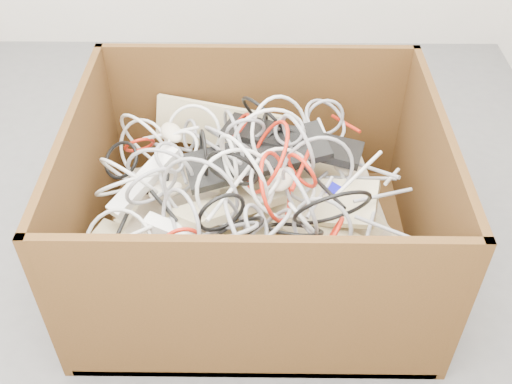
{
  "coord_description": "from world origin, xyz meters",
  "views": [
    {
      "loc": [
        0.22,
        -1.48,
        1.61
      ],
      "look_at": [
        0.21,
        -0.04,
        0.3
      ],
      "focal_mm": 42.54,
      "sensor_mm": 36.0,
      "label": 1
    }
  ],
  "objects_px": {
    "power_strip_left": "(144,181)",
    "vga_plug": "(332,189)",
    "cardboard_box": "(252,229)",
    "power_strip_right": "(186,237)"
  },
  "relations": [
    {
      "from": "power_strip_left",
      "to": "vga_plug",
      "type": "height_order",
      "value": "power_strip_left"
    },
    {
      "from": "cardboard_box",
      "to": "power_strip_right",
      "type": "relative_size",
      "value": 4.32
    },
    {
      "from": "power_strip_right",
      "to": "vga_plug",
      "type": "height_order",
      "value": "power_strip_right"
    },
    {
      "from": "cardboard_box",
      "to": "power_strip_right",
      "type": "height_order",
      "value": "cardboard_box"
    },
    {
      "from": "vga_plug",
      "to": "cardboard_box",
      "type": "bearing_deg",
      "value": -145.07
    },
    {
      "from": "power_strip_left",
      "to": "cardboard_box",
      "type": "bearing_deg",
      "value": -54.44
    },
    {
      "from": "cardboard_box",
      "to": "power_strip_left",
      "type": "height_order",
      "value": "cardboard_box"
    },
    {
      "from": "cardboard_box",
      "to": "power_strip_right",
      "type": "xyz_separation_m",
      "value": [
        -0.19,
        -0.22,
        0.19
      ]
    },
    {
      "from": "power_strip_left",
      "to": "power_strip_right",
      "type": "height_order",
      "value": "power_strip_left"
    },
    {
      "from": "cardboard_box",
      "to": "power_strip_left",
      "type": "relative_size",
      "value": 3.89
    }
  ]
}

